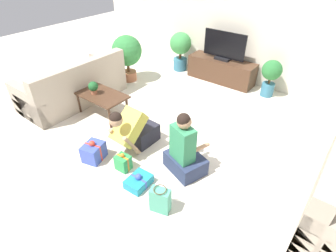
{
  "coord_description": "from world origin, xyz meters",
  "views": [
    {
      "loc": [
        1.88,
        -2.78,
        2.6
      ],
      "look_at": [
        0.01,
        -0.36,
        0.45
      ],
      "focal_mm": 28.0,
      "sensor_mm": 36.0,
      "label": 1
    }
  ],
  "objects": [
    {
      "name": "gift_box_b",
      "position": [
        -0.72,
        -1.16,
        0.13
      ],
      "size": [
        0.32,
        0.36,
        0.33
      ],
      "rotation": [
        0.0,
        0.0,
        0.27
      ],
      "color": "#3D51BC",
      "rests_on": "ground_plane"
    },
    {
      "name": "tv_console",
      "position": [
        -0.55,
        2.33,
        0.25
      ],
      "size": [
        1.5,
        0.46,
        0.5
      ],
      "color": "#472D1E",
      "rests_on": "ground_plane"
    },
    {
      "name": "tv",
      "position": [
        -0.55,
        2.33,
        0.76
      ],
      "size": [
        0.96,
        0.2,
        0.6
      ],
      "color": "black",
      "rests_on": "tv_console"
    },
    {
      "name": "ground_plane",
      "position": [
        0.0,
        0.0,
        0.0
      ],
      "size": [
        16.0,
        16.0,
        0.0
      ],
      "primitive_type": "plane",
      "color": "beige"
    },
    {
      "name": "potted_plant_back_left",
      "position": [
        -1.65,
        2.28,
        0.56
      ],
      "size": [
        0.51,
        0.51,
        0.91
      ],
      "color": "#336B84",
      "rests_on": "ground_plane"
    },
    {
      "name": "person_sitting",
      "position": [
        0.44,
        -0.56,
        0.33
      ],
      "size": [
        0.62,
        0.58,
        0.94
      ],
      "rotation": [
        0.0,
        0.0,
        2.82
      ],
      "color": "#283351",
      "rests_on": "ground_plane"
    },
    {
      "name": "gift_box_c",
      "position": [
        -0.24,
        -1.05,
        0.11
      ],
      "size": [
        0.2,
        0.17,
        0.27
      ],
      "rotation": [
        0.0,
        0.0,
        0.04
      ],
      "color": "#2D934C",
      "rests_on": "ground_plane"
    },
    {
      "name": "coffee_table",
      "position": [
        -1.54,
        -0.28,
        0.38
      ],
      "size": [
        0.96,
        0.53,
        0.43
      ],
      "color": "#472D1E",
      "rests_on": "ground_plane"
    },
    {
      "name": "potted_plant_back_right",
      "position": [
        0.55,
        2.28,
        0.46
      ],
      "size": [
        0.39,
        0.39,
        0.75
      ],
      "color": "#336B84",
      "rests_on": "ground_plane"
    },
    {
      "name": "person_kneeling",
      "position": [
        -0.41,
        -0.63,
        0.34
      ],
      "size": [
        0.35,
        0.82,
        0.8
      ],
      "rotation": [
        0.0,
        0.0,
        -0.02
      ],
      "color": "#23232D",
      "rests_on": "ground_plane"
    },
    {
      "name": "tabletop_plant",
      "position": [
        -1.64,
        -0.33,
        0.55
      ],
      "size": [
        0.17,
        0.17,
        0.22
      ],
      "color": "#A36042",
      "rests_on": "coffee_table"
    },
    {
      "name": "sofa_left",
      "position": [
        -2.37,
        -0.25,
        0.3
      ],
      "size": [
        0.95,
        1.97,
        0.86
      ],
      "rotation": [
        0.0,
        0.0,
        -1.57
      ],
      "color": "tan",
      "rests_on": "ground_plane"
    },
    {
      "name": "potted_plant_corner_left",
      "position": [
        -2.23,
        1.08,
        0.63
      ],
      "size": [
        0.65,
        0.65,
        1.01
      ],
      "color": "#A36042",
      "rests_on": "ground_plane"
    },
    {
      "name": "gift_box_a",
      "position": [
        0.14,
        -1.14,
        0.07
      ],
      "size": [
        0.26,
        0.34,
        0.19
      ],
      "rotation": [
        0.0,
        0.0,
        0.05
      ],
      "color": "teal",
      "rests_on": "ground_plane"
    },
    {
      "name": "wall_back",
      "position": [
        0.0,
        2.63,
        1.3
      ],
      "size": [
        8.4,
        0.06,
        2.6
      ],
      "color": "beige",
      "rests_on": "ground_plane"
    },
    {
      "name": "dog",
      "position": [
        0.19,
        -0.18,
        0.21
      ],
      "size": [
        0.46,
        0.14,
        0.3
      ],
      "rotation": [
        0.0,
        0.0,
        1.58
      ],
      "color": "black",
      "rests_on": "ground_plane"
    },
    {
      "name": "gift_bag_a",
      "position": [
        0.6,
        -1.27,
        0.17
      ],
      "size": [
        0.26,
        0.19,
        0.35
      ],
      "rotation": [
        0.0,
        0.0,
        0.29
      ],
      "color": "#4CA384",
      "rests_on": "ground_plane"
    }
  ]
}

